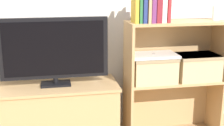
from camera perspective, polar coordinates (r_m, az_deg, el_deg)
tv_stand at (r=2.47m, az=-9.97°, el=-8.92°), size 0.93×0.41×0.46m
tv at (r=2.32m, az=-10.51°, el=2.41°), size 0.79×0.14×0.51m
bookshelf_lower_tier at (r=2.61m, az=10.56°, el=-6.27°), size 0.76×0.28×0.46m
bookshelf_upper_tier at (r=2.49m, az=11.06°, el=3.69°), size 0.76×0.28×0.46m
book_mustard at (r=2.26m, az=4.22°, el=10.36°), size 0.02×0.14×0.24m
book_forest at (r=2.27m, az=4.93°, el=9.62°), size 0.02×0.14×0.18m
book_navy at (r=2.28m, az=5.73°, el=10.39°), size 0.03×0.13×0.24m
book_tan at (r=2.28m, az=6.46°, el=10.60°), size 0.02×0.16×0.26m
book_plum at (r=2.30m, az=7.22°, el=10.18°), size 0.03×0.15×0.23m
book_maroon at (r=2.31m, az=8.17°, el=9.71°), size 0.04×0.15×0.19m
book_ivory at (r=2.32m, az=9.15°, el=9.54°), size 0.03×0.12×0.17m
book_crimson at (r=2.33m, az=9.93°, el=10.06°), size 0.02×0.14×0.22m
baby_monitor at (r=2.54m, az=18.51°, el=8.67°), size 0.05×0.04×0.14m
storage_basket_left at (r=2.40m, az=7.50°, el=-0.88°), size 0.34×0.24×0.20m
storage_basket_right at (r=2.54m, az=15.19°, el=-0.44°), size 0.34×0.24×0.20m
laptop at (r=2.38m, az=7.58°, el=1.43°), size 0.36×0.23×0.02m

